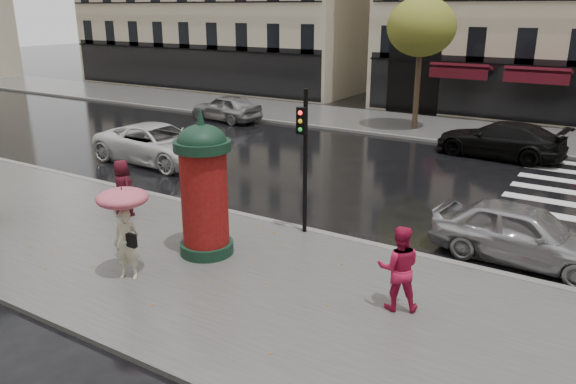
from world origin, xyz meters
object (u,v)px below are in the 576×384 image
Objects in this scene: woman_red at (399,268)px; car_silver at (523,233)px; car_far_silver at (226,108)px; car_black at (500,140)px; morris_column at (204,186)px; woman_umbrella at (124,218)px; man_burgundy at (123,188)px; car_white at (158,144)px; traffic_light at (304,148)px.

woman_red is 0.41× the size of car_silver.
car_far_silver is (-15.95, 14.84, -0.29)m from woman_red.
car_far_silver is at bearing -68.17° from woman_red.
car_far_silver is (-14.88, 0.32, -0.03)m from car_black.
morris_column is at bearing 124.75° from car_silver.
woman_umbrella is 6.13m from woman_red.
woman_umbrella is 0.51× the size of car_far_silver.
man_burgundy is 6.54m from car_white.
woman_red is at bearing -167.82° from man_burgundy.
woman_umbrella reaches higher than car_silver.
traffic_light is 0.91× the size of car_far_silver.
man_burgundy is (-3.22, 2.84, -0.60)m from woman_umbrella.
car_white is 14.35m from car_black.
car_black is (4.08, 14.43, -1.15)m from morris_column.
woman_umbrella is at bearing 156.47° from man_burgundy.
woman_red is at bearing 9.76° from car_black.
car_white is at bearing 130.57° from woman_umbrella.
morris_column is at bearing -119.58° from traffic_light.
morris_column is 18.32m from car_far_silver.
woman_umbrella reaches higher than man_burgundy.
car_silver reaches higher than car_far_silver.
car_white is at bearing -51.23° from woman_red.
car_black is (-2.79, 10.48, 0.01)m from car_silver.
woman_red is at bearing -0.98° from morris_column.
woman_umbrella is 0.56× the size of traffic_light.
car_far_silver is (-10.80, 14.75, -1.17)m from morris_column.
car_far_silver is at bearing 126.20° from morris_column.
traffic_light is at bearing 65.59° from woman_umbrella.
car_black is 14.88m from car_far_silver.
car_black is (2.67, 11.95, -1.76)m from traffic_light.
traffic_light is (5.26, 1.67, 1.54)m from man_burgundy.
man_burgundy is at bearing 33.47° from car_far_silver.
car_far_silver is (-10.16, 16.78, -0.84)m from woman_umbrella.
car_far_silver is at bearing 134.83° from traffic_light.
traffic_light reaches higher than car_far_silver.
traffic_light is 5.93m from car_silver.
car_black is (4.72, 16.46, -0.82)m from woman_umbrella.
man_burgundy is at bearing 168.14° from morris_column.
woman_umbrella is at bearing -10.48° from car_black.
woman_red is (5.79, 1.94, -0.55)m from woman_umbrella.
man_burgundy is at bearing 138.60° from woman_umbrella.
morris_column is at bearing -10.27° from car_black.
man_burgundy is 0.46× the size of morris_column.
traffic_light is 0.70× the size of car_white.
man_burgundy is 0.39× the size of car_silver.
traffic_light is 0.89× the size of car_silver.
woman_red reaches higher than man_burgundy.
woman_red is 1.06× the size of man_burgundy.
woman_red is 5.23m from morris_column.
car_silver is at bearing 29.93° from morris_column.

